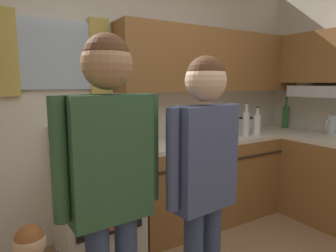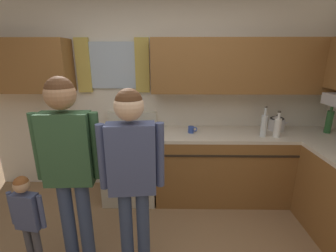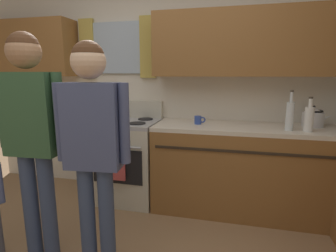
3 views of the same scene
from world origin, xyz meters
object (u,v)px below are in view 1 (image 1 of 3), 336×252
object	(u,v)px
adult_holding_child	(110,171)
bottle_tall_clear	(246,123)
stove_oven	(97,200)
water_pitcher	(332,125)
stovetop_kettle	(246,123)
bottle_milk_white	(257,124)
bottle_wine_green	(285,116)
adult_in_plaid	(204,168)
mug_cobalt_blue	(174,138)

from	to	relation	value
adult_holding_child	bottle_tall_clear	bearing A→B (deg)	27.22
stove_oven	water_pitcher	bearing A→B (deg)	-13.49
bottle_tall_clear	stovetop_kettle	bearing A→B (deg)	43.93
bottle_milk_white	bottle_wine_green	distance (m)	0.72
stove_oven	adult_in_plaid	distance (m)	1.32
bottle_wine_green	bottle_tall_clear	distance (m)	0.87
bottle_wine_green	adult_holding_child	world-z (taller)	adult_holding_child
stove_oven	bottle_milk_white	size ratio (longest dim) A/B	3.51
stove_oven	mug_cobalt_blue	distance (m)	0.92
bottle_wine_green	mug_cobalt_blue	bearing A→B (deg)	-179.03
bottle_milk_white	mug_cobalt_blue	xyz separation A→B (m)	(-1.00, 0.14, -0.08)
adult_holding_child	bottle_milk_white	bearing A→B (deg)	25.13
mug_cobalt_blue	stovetop_kettle	xyz separation A→B (m)	(1.11, 0.14, 0.05)
stove_oven	mug_cobalt_blue	size ratio (longest dim) A/B	9.58
bottle_milk_white	adult_holding_child	distance (m)	2.28
stovetop_kettle	bottle_milk_white	bearing A→B (deg)	-112.38
bottle_wine_green	water_pitcher	world-z (taller)	bottle_wine_green
bottle_wine_green	mug_cobalt_blue	world-z (taller)	bottle_wine_green
bottle_tall_clear	stovetop_kettle	size ratio (longest dim) A/B	1.34
bottle_milk_white	adult_holding_child	size ratio (longest dim) A/B	0.19
water_pitcher	adult_holding_child	size ratio (longest dim) A/B	0.13
stovetop_kettle	adult_in_plaid	size ratio (longest dim) A/B	0.17
mug_cobalt_blue	adult_holding_child	distance (m)	1.54
bottle_tall_clear	adult_in_plaid	distance (m)	1.74
bottle_tall_clear	adult_in_plaid	xyz separation A→B (m)	(-1.40, -1.04, -0.03)
stove_oven	mug_cobalt_blue	xyz separation A→B (m)	(0.78, -0.01, 0.48)
bottle_milk_white	bottle_wine_green	size ratio (longest dim) A/B	0.79
bottle_wine_green	adult_holding_child	size ratio (longest dim) A/B	0.23
stove_oven	adult_in_plaid	size ratio (longest dim) A/B	0.68
bottle_milk_white	water_pitcher	distance (m)	0.83
bottle_tall_clear	bottle_wine_green	bearing A→B (deg)	10.01
stovetop_kettle	adult_holding_child	xyz separation A→B (m)	(-2.18, -1.24, 0.07)
bottle_milk_white	adult_holding_child	world-z (taller)	adult_holding_child
bottle_tall_clear	adult_holding_child	bearing A→B (deg)	-152.78
stove_oven	adult_in_plaid	world-z (taller)	adult_in_plaid
adult_holding_child	stove_oven	bearing A→B (deg)	75.84
stove_oven	water_pitcher	size ratio (longest dim) A/B	5.00
stovetop_kettle	adult_holding_child	distance (m)	2.51
mug_cobalt_blue	water_pitcher	bearing A→B (deg)	-18.93
bottle_milk_white	water_pitcher	world-z (taller)	bottle_milk_white
stovetop_kettle	adult_holding_child	bearing A→B (deg)	-150.33
water_pitcher	adult_in_plaid	size ratio (longest dim) A/B	0.14
stovetop_kettle	adult_holding_child	size ratio (longest dim) A/B	0.16
mug_cobalt_blue	adult_in_plaid	xyz separation A→B (m)	(-0.55, -1.16, 0.07)
stove_oven	bottle_wine_green	distance (m)	2.56
mug_cobalt_blue	bottle_milk_white	bearing A→B (deg)	-7.73
stove_oven	adult_in_plaid	bearing A→B (deg)	-78.98
stove_oven	bottle_milk_white	world-z (taller)	bottle_milk_white
water_pitcher	adult_holding_child	bearing A→B (deg)	-169.29
adult_holding_child	stovetop_kettle	bearing A→B (deg)	29.67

